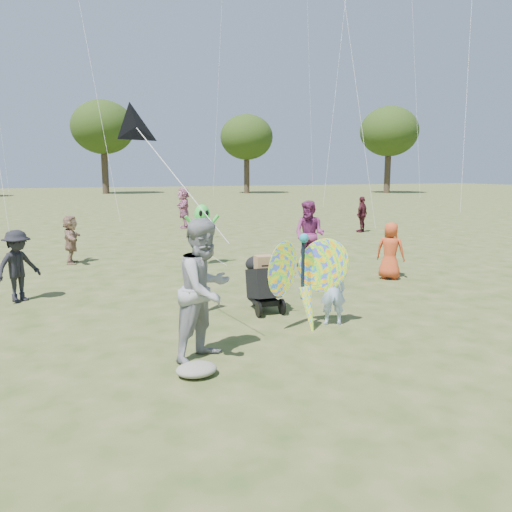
{
  "coord_description": "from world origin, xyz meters",
  "views": [
    {
      "loc": [
        -3.6,
        -7.0,
        2.66
      ],
      "look_at": [
        -0.2,
        1.5,
        1.1
      ],
      "focal_mm": 35.0,
      "sensor_mm": 36.0,
      "label": 1
    }
  ],
  "objects": [
    {
      "name": "butterfly_kite",
      "position": [
        0.22,
        0.31,
        0.85
      ],
      "size": [
        1.74,
        0.75,
        1.84
      ],
      "color": "orange",
      "rests_on": "ground"
    },
    {
      "name": "ground",
      "position": [
        0.0,
        0.0,
        0.0
      ],
      "size": [
        160.0,
        160.0,
        0.0
      ],
      "primitive_type": "plane",
      "color": "#51592B",
      "rests_on": "ground"
    },
    {
      "name": "crowd_a",
      "position": [
        4.03,
        3.1,
        0.71
      ],
      "size": [
        0.8,
        0.82,
        1.42
      ],
      "primitive_type": "imported",
      "rotation": [
        0.0,
        0.0,
        2.29
      ],
      "color": "#C6441F",
      "rests_on": "ground"
    },
    {
      "name": "grey_bag",
      "position": [
        -2.02,
        -0.95,
        0.09
      ],
      "size": [
        0.55,
        0.45,
        0.17
      ],
      "primitive_type": "ellipsoid",
      "color": "gray",
      "rests_on": "ground"
    },
    {
      "name": "jogging_stroller",
      "position": [
        -0.02,
        1.63,
        0.61
      ],
      "size": [
        0.55,
        1.07,
        1.09
      ],
      "rotation": [
        0.0,
        0.0,
        -0.07
      ],
      "color": "black",
      "rests_on": "ground"
    },
    {
      "name": "crowd_b",
      "position": [
        -4.41,
        4.1,
        0.74
      ],
      "size": [
        1.1,
        1.03,
        1.49
      ],
      "primitive_type": "imported",
      "rotation": [
        0.0,
        0.0,
        0.67
      ],
      "color": "black",
      "rests_on": "ground"
    },
    {
      "name": "crowd_d",
      "position": [
        -3.27,
        8.29,
        0.71
      ],
      "size": [
        0.59,
        1.35,
        1.41
      ],
      "primitive_type": "imported",
      "rotation": [
        0.0,
        0.0,
        1.43
      ],
      "color": "#956F5C",
      "rests_on": "ground"
    },
    {
      "name": "crowd_j",
      "position": [
        1.97,
        16.13,
        0.95
      ],
      "size": [
        0.9,
        1.84,
        1.91
      ],
      "primitive_type": "imported",
      "rotation": [
        0.0,
        0.0,
        4.52
      ],
      "color": "#B06589",
      "rests_on": "ground"
    },
    {
      "name": "crowd_h",
      "position": [
        8.85,
        11.58,
        0.79
      ],
      "size": [
        0.98,
        0.83,
        1.57
      ],
      "primitive_type": "imported",
      "rotation": [
        0.0,
        0.0,
        3.72
      ],
      "color": "#491822",
      "rests_on": "ground"
    },
    {
      "name": "alien_kite",
      "position": [
        0.22,
        6.67,
        0.97
      ],
      "size": [
        1.12,
        0.69,
        1.74
      ],
      "color": "green",
      "rests_on": "ground"
    },
    {
      "name": "adult_man",
      "position": [
        -1.72,
        -0.37,
        1.01
      ],
      "size": [
        1.24,
        1.19,
        2.02
      ],
      "primitive_type": "imported",
      "rotation": [
        0.0,
        0.0,
        0.6
      ],
      "color": "#929397",
      "rests_on": "ground"
    },
    {
      "name": "delta_kite_rig",
      "position": [
        -2.37,
        1.12,
        3.33
      ],
      "size": [
        1.5,
        1.72,
        2.13
      ],
      "color": "black",
      "rests_on": "ground"
    },
    {
      "name": "tree_line",
      "position": [
        3.67,
        44.99,
        6.86
      ],
      "size": [
        91.78,
        33.6,
        10.79
      ],
      "color": "#3A2D21",
      "rests_on": "ground"
    },
    {
      "name": "child_girl",
      "position": [
        0.79,
        0.36,
        0.63
      ],
      "size": [
        0.52,
        0.41,
        1.26
      ],
      "primitive_type": "imported",
      "rotation": [
        0.0,
        0.0,
        2.87
      ],
      "color": "#B2CAFC",
      "rests_on": "ground"
    },
    {
      "name": "crowd_e",
      "position": [
        2.83,
        5.1,
        0.93
      ],
      "size": [
        1.11,
        1.15,
        1.87
      ],
      "primitive_type": "imported",
      "rotation": [
        0.0,
        0.0,
        5.34
      ],
      "color": "#78285F",
      "rests_on": "ground"
    },
    {
      "name": "crowd_c",
      "position": [
        4.87,
        9.05,
        0.74
      ],
      "size": [
        0.9,
        0.82,
        1.48
      ],
      "primitive_type": "imported",
      "rotation": [
        0.0,
        0.0,
        3.82
      ],
      "color": "teal",
      "rests_on": "ground"
    }
  ]
}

